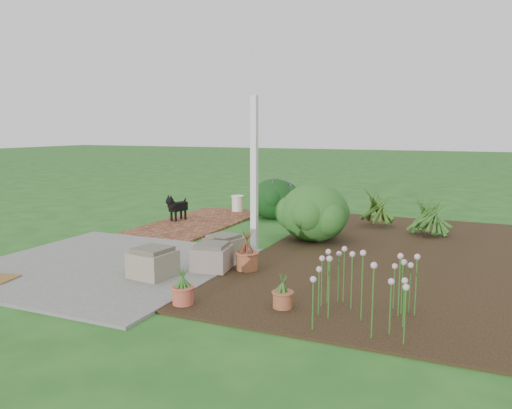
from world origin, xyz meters
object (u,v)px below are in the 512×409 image
at_px(stone_trough_near, 153,264).
at_px(evergreen_shrub, 314,211).
at_px(black_dog, 177,206).
at_px(cream_ceramic_urn, 238,204).

relative_size(stone_trough_near, evergreen_shrub, 0.42).
distance_m(stone_trough_near, black_dog, 4.07).
bearing_deg(cream_ceramic_urn, black_dog, -111.82).
distance_m(stone_trough_near, evergreen_shrub, 3.31).
distance_m(cream_ceramic_urn, evergreen_shrub, 3.37).
bearing_deg(black_dog, stone_trough_near, -50.22).
distance_m(black_dog, cream_ceramic_urn, 1.76).
bearing_deg(stone_trough_near, cream_ceramic_urn, 103.72).
height_order(stone_trough_near, evergreen_shrub, evergreen_shrub).
xyz_separation_m(cream_ceramic_urn, evergreen_shrub, (2.55, -2.18, 0.32)).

